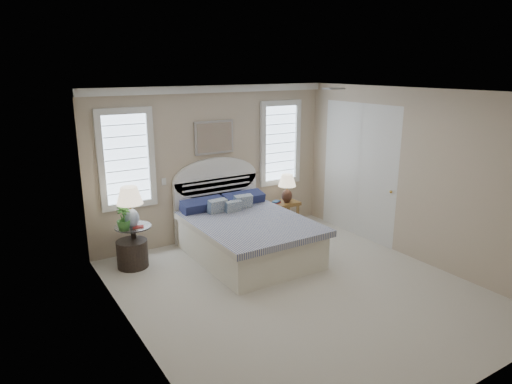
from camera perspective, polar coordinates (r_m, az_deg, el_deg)
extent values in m
cube|color=beige|center=(6.53, 5.26, -12.02)|extent=(4.50, 5.00, 0.01)
cube|color=silver|center=(5.81, 5.92, 12.35)|extent=(4.50, 5.00, 0.01)
cube|color=tan|center=(8.10, -5.27, 3.56)|extent=(4.50, 0.02, 2.70)
cube|color=tan|center=(5.04, -15.23, -4.27)|extent=(0.02, 5.00, 2.70)
cube|color=tan|center=(7.58, 19.20, 1.95)|extent=(0.02, 5.00, 2.70)
cube|color=silver|center=(7.90, -5.37, 12.70)|extent=(4.50, 0.08, 0.12)
cube|color=#B2B2B2|center=(7.19, 9.65, 12.62)|extent=(0.30, 0.20, 0.02)
cube|color=silver|center=(7.76, -11.44, 1.27)|extent=(0.08, 0.01, 0.12)
cube|color=#C9E3FF|center=(7.48, -15.91, 4.00)|extent=(0.90, 0.06, 1.60)
cube|color=#C9E3FF|center=(8.74, 3.00, 6.14)|extent=(0.90, 0.06, 1.60)
cube|color=silver|center=(7.98, -5.22, 6.81)|extent=(0.74, 0.04, 0.58)
cube|color=silver|center=(8.38, 12.68, 2.60)|extent=(0.02, 1.80, 2.40)
cube|color=silver|center=(7.42, -0.94, -6.16)|extent=(1.60, 2.10, 0.55)
cube|color=navy|center=(7.27, -0.74, -3.98)|extent=(1.72, 2.15, 0.10)
cube|color=white|center=(8.25, -4.94, -1.96)|extent=(1.62, 0.08, 1.10)
cube|color=#1A1E42|center=(7.79, -6.64, -1.68)|extent=(0.75, 0.31, 0.23)
cube|color=#1A1E42|center=(8.14, -1.57, -0.81)|extent=(0.75, 0.31, 0.23)
cube|color=#36517A|center=(7.66, -4.88, -2.08)|extent=(0.33, 0.20, 0.34)
cube|color=#36517A|center=(7.89, -1.65, -1.51)|extent=(0.33, 0.20, 0.34)
cube|color=#36517A|center=(7.69, -2.88, -2.12)|extent=(0.28, 0.14, 0.29)
cylinder|color=black|center=(7.52, -14.81, -8.55)|extent=(0.32, 0.32, 0.03)
cylinder|color=black|center=(7.41, -14.96, -6.53)|extent=(0.08, 0.08, 0.60)
cylinder|color=silver|center=(7.30, -15.14, -4.20)|extent=(0.56, 0.56, 0.02)
cube|color=brown|center=(8.67, 3.61, -1.41)|extent=(0.50, 0.40, 0.06)
cube|color=brown|center=(8.77, 3.57, -3.41)|extent=(0.44, 0.34, 0.03)
cube|color=brown|center=(8.53, 3.07, -3.56)|extent=(0.04, 0.04, 0.47)
cube|color=brown|center=(8.76, 1.94, -3.03)|extent=(0.04, 0.04, 0.47)
cube|color=brown|center=(8.75, 5.22, -3.10)|extent=(0.04, 0.04, 0.47)
cube|color=brown|center=(8.98, 4.06, -2.59)|extent=(0.04, 0.04, 0.47)
cylinder|color=black|center=(7.35, -15.18, -7.46)|extent=(0.62, 0.62, 0.43)
cylinder|color=silver|center=(7.25, -15.27, -4.13)|extent=(0.17, 0.17, 0.03)
ellipsoid|color=silver|center=(7.21, -15.34, -3.18)|extent=(0.31, 0.31, 0.30)
cylinder|color=gold|center=(7.16, -15.45, -1.77)|extent=(0.04, 0.04, 0.11)
cylinder|color=black|center=(8.64, 3.87, -1.18)|extent=(0.12, 0.12, 0.03)
ellipsoid|color=black|center=(8.61, 3.88, -0.50)|extent=(0.22, 0.22, 0.25)
cylinder|color=gold|center=(8.57, 3.90, 0.51)|extent=(0.03, 0.03, 0.09)
imported|color=#36762F|center=(7.09, -16.24, -3.19)|extent=(0.22, 0.22, 0.37)
cube|color=maroon|center=(7.20, -14.50, -4.25)|extent=(0.19, 0.16, 0.02)
cube|color=maroon|center=(8.56, 2.53, -1.34)|extent=(0.20, 0.17, 0.02)
cube|color=navy|center=(8.55, 2.53, -1.19)|extent=(0.19, 0.16, 0.02)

